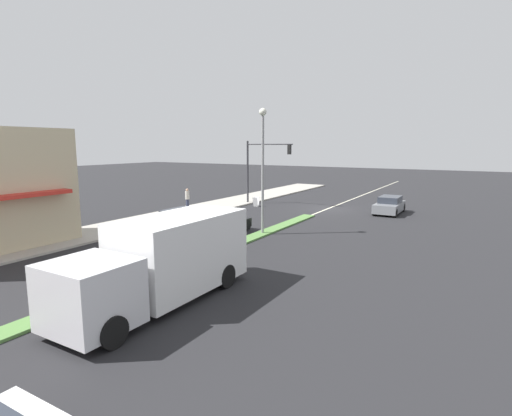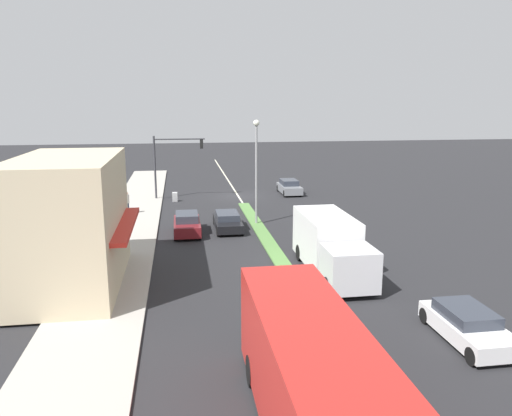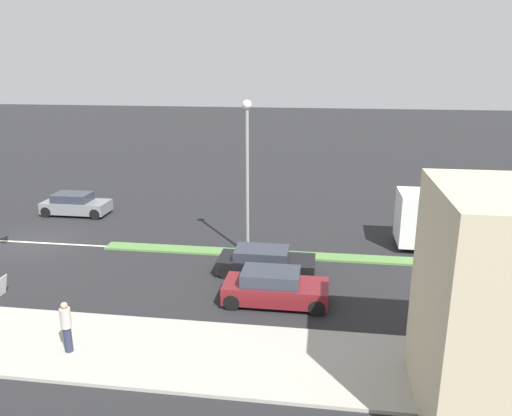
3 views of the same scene
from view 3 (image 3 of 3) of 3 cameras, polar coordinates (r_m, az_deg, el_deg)
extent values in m
plane|color=#232326|center=(24.64, 14.77, -5.91)|extent=(160.00, 160.00, 0.00)
cube|color=#A8A399|center=(16.81, 19.96, -17.40)|extent=(4.00, 73.00, 0.12)
cube|color=beige|center=(28.64, -23.88, -3.63)|extent=(0.16, 60.00, 0.01)
cylinder|color=gray|center=(23.62, -1.00, 2.87)|extent=(0.16, 0.16, 7.00)
sphere|color=silver|center=(23.04, -1.05, 11.73)|extent=(0.44, 0.44, 0.44)
cylinder|color=#282D42|center=(17.66, -20.68, -13.85)|extent=(0.26, 0.26, 0.86)
cylinder|color=#B7B2A8|center=(17.30, -20.94, -11.66)|extent=(0.34, 0.34, 0.66)
sphere|color=tan|center=(17.11, -21.10, -10.35)|extent=(0.22, 0.22, 0.22)
cube|color=silver|center=(22.83, -26.97, -7.91)|extent=(0.45, 0.21, 0.84)
cube|color=white|center=(26.75, 21.28, -1.16)|extent=(2.40, 5.10, 2.60)
cylinder|color=black|center=(27.83, 18.06, -2.60)|extent=(0.28, 0.90, 0.90)
cylinder|color=black|center=(25.83, 18.83, -4.15)|extent=(0.28, 0.90, 0.90)
cube|color=maroon|center=(19.74, 2.29, -9.46)|extent=(1.73, 4.06, 0.70)
cube|color=#2D333D|center=(19.51, 1.71, -7.84)|extent=(1.47, 2.23, 0.50)
cylinder|color=black|center=(20.44, 7.07, -9.27)|extent=(0.22, 0.64, 0.64)
cylinder|color=black|center=(19.08, 6.96, -11.25)|extent=(0.22, 0.64, 0.64)
cylinder|color=black|center=(20.72, -2.00, -8.78)|extent=(0.22, 0.64, 0.64)
cylinder|color=black|center=(19.37, -2.80, -10.69)|extent=(0.22, 0.64, 0.64)
cube|color=slate|center=(32.71, -19.83, 0.16)|extent=(1.75, 3.98, 0.68)
cube|color=#2D333D|center=(32.65, -20.24, 1.16)|extent=(1.49, 2.19, 0.49)
cylinder|color=black|center=(32.74, -16.75, 0.11)|extent=(0.22, 0.65, 0.65)
cylinder|color=black|center=(31.39, -17.91, -0.68)|extent=(0.22, 0.65, 0.65)
cylinder|color=black|center=(34.16, -21.54, 0.32)|extent=(0.22, 0.65, 0.65)
cylinder|color=black|center=(32.87, -22.84, -0.43)|extent=(0.22, 0.65, 0.65)
cube|color=black|center=(22.37, 1.22, -6.37)|extent=(1.75, 4.28, 0.55)
cube|color=#2D333D|center=(22.21, 0.67, -5.18)|extent=(1.49, 2.35, 0.43)
cylinder|color=black|center=(23.01, 5.64, -6.10)|extent=(0.22, 0.70, 0.70)
cylinder|color=black|center=(21.59, 5.44, -7.67)|extent=(0.22, 0.70, 0.70)
cylinder|color=black|center=(23.37, -2.67, -5.67)|extent=(0.22, 0.70, 0.70)
cylinder|color=black|center=(21.96, -3.43, -7.18)|extent=(0.22, 0.70, 0.70)
camera|label=1|loc=(38.42, 34.63, 7.95)|focal=28.00mm
camera|label=2|loc=(35.51, 69.56, 5.18)|focal=35.00mm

